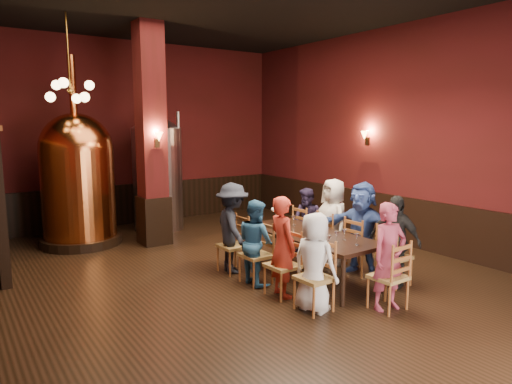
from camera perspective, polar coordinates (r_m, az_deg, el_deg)
room at (r=7.24m, az=-2.51°, el=6.52°), size 10.00×10.02×4.50m
wainscot_right at (r=10.11m, az=17.02°, el=-3.25°), size 0.08×9.90×1.00m
wainscot_back at (r=11.91m, az=-15.15°, el=-1.41°), size 7.90×0.08×1.00m
column at (r=9.61m, az=-12.96°, el=6.83°), size 0.58×0.58×4.50m
pendant_cluster at (r=9.28m, az=-22.20°, el=11.61°), size 0.90×0.90×1.70m
sconce_wall at (r=10.38m, az=13.77°, el=6.64°), size 0.20×0.20×0.36m
sconce_column at (r=9.34m, az=-12.28°, el=6.50°), size 0.20×0.20×0.36m
dining_table at (r=7.46m, az=6.80°, el=-5.61°), size 1.07×2.43×0.75m
chair_0 at (r=6.27m, az=7.28°, el=-10.58°), size 0.47×0.47×0.92m
person_0 at (r=6.20m, az=7.32°, el=-8.70°), size 0.58×0.75×1.35m
chair_1 at (r=6.75m, az=3.33°, el=-9.12°), size 0.47×0.47×0.92m
person_1 at (r=6.67m, az=3.35°, el=-6.82°), size 0.42×0.58×1.48m
chair_2 at (r=7.25m, az=-0.01°, el=-7.85°), size 0.47×0.47×0.92m
person_2 at (r=7.19m, az=-0.01°, el=-6.25°), size 0.35×0.66×1.34m
chair_3 at (r=7.78m, az=-2.94°, el=-6.71°), size 0.47×0.47×0.92m
person_3 at (r=7.70m, az=-2.96°, el=-4.52°), size 0.78×1.09×1.53m
chair_4 at (r=7.49m, az=16.88°, el=-7.68°), size 0.47×0.47×0.92m
person_4 at (r=7.43m, az=16.96°, el=-5.81°), size 0.52×0.89×1.42m
chair_5 at (r=7.89m, az=12.98°, el=-6.69°), size 0.47×0.47×0.92m
person_5 at (r=7.82m, az=13.06°, el=-4.42°), size 0.71×1.51×1.56m
chair_6 at (r=8.33m, az=9.54°, el=-5.79°), size 0.47×0.47×0.92m
person_6 at (r=8.25m, az=9.59°, el=-3.70°), size 0.65×0.85×1.54m
chair_7 at (r=8.79m, az=6.41°, el=-4.95°), size 0.47×0.47×0.92m
person_7 at (r=8.75m, az=6.43°, el=-3.75°), size 0.42×0.68×1.30m
chair_8 at (r=6.53m, az=16.19°, el=-10.08°), size 0.47×0.47×0.92m
person_8 at (r=6.44m, az=16.30°, el=-7.76°), size 0.58×0.43×1.47m
copper_kettle at (r=10.06m, az=-21.37°, el=1.68°), size 1.63×1.63×3.85m
steel_vessel at (r=11.02m, az=-12.18°, el=2.56°), size 1.24×1.24×2.78m
rose_vase at (r=8.08m, az=2.74°, el=-2.31°), size 0.21×0.21×0.36m
wine_glass_0 at (r=6.84m, az=12.49°, el=-5.81°), size 0.07×0.07×0.17m
wine_glass_1 at (r=7.96m, az=4.77°, el=-3.59°), size 0.07×0.07×0.17m
wine_glass_2 at (r=6.93m, az=10.05°, el=-5.55°), size 0.07×0.07×0.17m
wine_glass_3 at (r=7.09m, az=10.98°, el=-5.25°), size 0.07×0.07×0.17m
wine_glass_4 at (r=7.57m, az=3.64°, el=-4.22°), size 0.07×0.07×0.17m
wine_glass_5 at (r=6.66m, az=9.10°, el=-6.10°), size 0.07×0.07×0.17m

